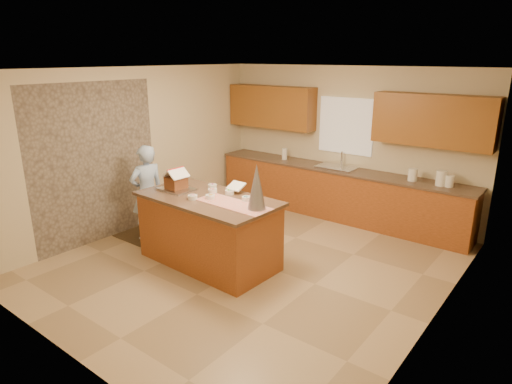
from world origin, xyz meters
TOP-DOWN VIEW (x-y plane):
  - floor at (0.00, 0.00)m, footprint 5.50×5.50m
  - ceiling at (0.00, 0.00)m, footprint 5.50×5.50m
  - wall_back at (0.00, 2.75)m, footprint 5.50×5.50m
  - wall_front at (0.00, -2.75)m, footprint 5.50×5.50m
  - wall_left at (-2.50, 0.00)m, footprint 5.50×5.50m
  - wall_right at (2.50, 0.00)m, footprint 5.50×5.50m
  - stone_accent at (-2.48, -0.80)m, footprint 0.00×2.50m
  - window_curtain at (0.00, 2.72)m, footprint 1.05×0.03m
  - back_counter_base at (0.00, 2.45)m, footprint 4.80×0.60m
  - back_counter_top at (0.00, 2.45)m, footprint 4.85×0.63m
  - upper_cabinet_left at (-1.55, 2.57)m, footprint 1.85×0.35m
  - upper_cabinet_right at (1.55, 2.57)m, footprint 1.85×0.35m
  - sink at (0.00, 2.45)m, footprint 0.70×0.45m
  - faucet at (0.00, 2.63)m, footprint 0.03×0.03m
  - island_base at (-0.50, -0.38)m, footprint 1.97×1.04m
  - island_top at (-0.50, -0.38)m, footprint 2.06×1.13m
  - table_runner at (-0.02, -0.39)m, footprint 1.09×0.43m
  - baking_tray at (-1.10, -0.41)m, footprint 0.51×0.38m
  - cookbook at (-0.33, 0.03)m, footprint 0.24×0.19m
  - tinsel_tree at (0.34, -0.35)m, footprint 0.25×0.25m
  - rug at (-1.93, -0.33)m, footprint 1.04×0.68m
  - boy at (-1.88, -0.33)m, footprint 0.49×0.63m
  - canister_a at (1.37, 2.45)m, footprint 0.15×0.15m
  - canister_b at (1.81, 2.45)m, footprint 0.16×0.16m
  - canister_c at (1.94, 2.45)m, footprint 0.13×0.13m
  - paper_towel at (-1.14, 2.45)m, footprint 0.10×0.10m
  - gingerbread_house at (-1.10, -0.41)m, footprint 0.31×0.31m
  - candy_bowls at (-0.45, -0.24)m, footprint 0.90×0.68m

SIDE VIEW (x-z plane):
  - floor at x=0.00m, z-range 0.00..0.00m
  - rug at x=-1.93m, z-range 0.00..0.01m
  - back_counter_base at x=0.00m, z-range 0.00..0.88m
  - island_base at x=-0.50m, z-range 0.00..0.95m
  - boy at x=-1.88m, z-range 0.01..1.55m
  - sink at x=0.00m, z-range 0.83..0.95m
  - back_counter_top at x=0.00m, z-range 0.88..0.92m
  - island_top at x=-0.50m, z-range 0.95..0.99m
  - table_runner at x=-0.02m, z-range 0.99..1.00m
  - baking_tray at x=-1.10m, z-range 0.99..1.02m
  - canister_c at x=1.94m, z-range 0.92..1.10m
  - candy_bowls at x=-0.45m, z-range 0.99..1.05m
  - canister_a at x=1.37m, z-range 0.92..1.12m
  - paper_towel at x=-1.14m, z-range 0.92..1.14m
  - canister_b at x=1.81m, z-range 0.92..1.16m
  - faucet at x=0.00m, z-range 0.92..1.20m
  - cookbook at x=-0.33m, z-range 1.04..1.14m
  - gingerbread_house at x=-1.10m, z-range 0.98..1.28m
  - stone_accent at x=-2.48m, z-range 0.00..2.50m
  - tinsel_tree at x=0.34m, z-range 0.99..1.58m
  - wall_back at x=0.00m, z-range 1.35..1.35m
  - wall_front at x=0.00m, z-range 1.35..1.35m
  - wall_left at x=-2.50m, z-range 1.35..1.35m
  - wall_right at x=2.50m, z-range 1.35..1.35m
  - window_curtain at x=0.00m, z-range 1.15..2.15m
  - upper_cabinet_left at x=-1.55m, z-range 1.50..2.30m
  - upper_cabinet_right at x=1.55m, z-range 1.50..2.30m
  - ceiling at x=0.00m, z-range 2.70..2.70m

